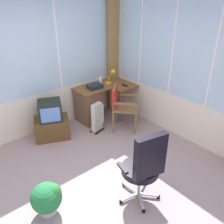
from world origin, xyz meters
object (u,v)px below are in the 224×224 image
desk_lamp (113,74)px  tv_on_stand (52,122)px  office_chair (144,165)px  potted_plant (47,198)px  paper_tray (95,86)px  desk (91,104)px  tv_remote (125,85)px  wooden_armchair (120,102)px  spray_bottle (100,81)px  space_heater (98,117)px

desk_lamp → tv_on_stand: 1.68m
office_chair → potted_plant: 1.30m
paper_tray → desk: bearing=165.6°
tv_remote → tv_on_stand: size_ratio=0.20×
tv_remote → paper_tray: paper_tray is taller
office_chair → desk: bearing=70.8°
desk_lamp → tv_on_stand: bearing=-178.9°
wooden_armchair → tv_on_stand: (-1.23, 0.59, -0.25)m
desk → tv_on_stand: size_ratio=1.61×
spray_bottle → space_heater: (-0.46, -0.49, -0.53)m
desk → spray_bottle: (0.31, 0.03, 0.45)m
potted_plant → paper_tray: bearing=39.6°
desk_lamp → office_chair: size_ratio=0.29×
office_chair → space_heater: size_ratio=1.79×
office_chair → potted_plant: (-1.07, 0.64, -0.36)m
tv_remote → spray_bottle: 0.54m
desk_lamp → space_heater: 1.06m
desk_lamp → office_chair: bearing=-121.7°
potted_plant → office_chair: bearing=-31.1°
desk_lamp → potted_plant: size_ratio=0.69×
office_chair → tv_on_stand: office_chair is taller
tv_remote → tv_on_stand: 1.73m
office_chair → space_heater: (0.65, 1.86, -0.31)m
wooden_armchair → tv_on_stand: bearing=154.6°
desk_lamp → potted_plant: (-2.47, -1.63, -0.68)m
desk → office_chair: 2.46m
desk → desk_lamp: 0.81m
wooden_armchair → office_chair: size_ratio=0.82×
tv_remote → tv_on_stand: (-1.66, 0.27, -0.41)m
desk_lamp → tv_on_stand: size_ratio=0.42×
wooden_armchair → potted_plant: 2.38m
desk_lamp → wooden_armchair: 0.78m
paper_tray → space_heater: bearing=-121.4°
tv_on_stand → wooden_armchair: bearing=-25.4°
spray_bottle → wooden_armchair: (-0.05, -0.68, -0.25)m
paper_tray → potted_plant: paper_tray is taller
desk_lamp → paper_tray: size_ratio=1.06×
office_chair → tv_on_stand: (-0.17, 2.24, -0.28)m
spray_bottle → desk_lamp: bearing=-13.9°
office_chair → paper_tray: bearing=68.2°
desk_lamp → potted_plant: 3.03m
desk → wooden_armchair: bearing=-68.6°
wooden_armchair → potted_plant: wooden_armchair is taller
wooden_armchair → tv_on_stand: 1.39m
desk → potted_plant: 2.51m
desk → paper_tray: size_ratio=4.10×
office_chair → space_heater: 1.99m
spray_bottle → space_heater: size_ratio=0.35×
desk → tv_remote: size_ratio=8.20×
tv_remote → spray_bottle: spray_bottle is taller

